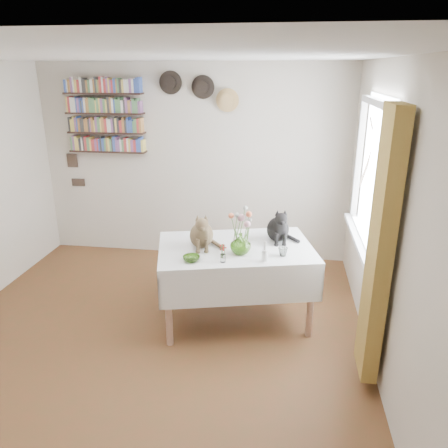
# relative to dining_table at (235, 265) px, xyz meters

# --- Properties ---
(room) EXTENTS (4.08, 4.58, 2.58)m
(room) POSITION_rel_dining_table_xyz_m (-0.74, -0.66, 0.66)
(room) COLOR brown
(room) RESTS_ON ground
(window) EXTENTS (0.12, 1.52, 1.32)m
(window) POSITION_rel_dining_table_xyz_m (1.22, 0.14, 0.80)
(window) COLOR white
(window) RESTS_ON room
(curtain) EXTENTS (0.12, 0.38, 2.10)m
(curtain) POSITION_rel_dining_table_xyz_m (1.16, -0.78, 0.56)
(curtain) COLOR brown
(curtain) RESTS_ON room
(dining_table) EXTENTS (1.66, 1.27, 0.79)m
(dining_table) POSITION_rel_dining_table_xyz_m (0.00, 0.00, 0.00)
(dining_table) COLOR white
(dining_table) RESTS_ON room
(tabby_cat) EXTENTS (0.31, 0.36, 0.37)m
(tabby_cat) POSITION_rel_dining_table_xyz_m (-0.33, -0.05, 0.38)
(tabby_cat) COLOR brown
(tabby_cat) RESTS_ON dining_table
(black_cat) EXTENTS (0.30, 0.35, 0.36)m
(black_cat) POSITION_rel_dining_table_xyz_m (0.39, 0.22, 0.38)
(black_cat) COLOR black
(black_cat) RESTS_ON dining_table
(flower_vase) EXTENTS (0.27, 0.27, 0.20)m
(flower_vase) POSITION_rel_dining_table_xyz_m (0.06, -0.16, 0.30)
(flower_vase) COLOR #75AA3F
(flower_vase) RESTS_ON dining_table
(green_bowl) EXTENTS (0.19, 0.19, 0.05)m
(green_bowl) POSITION_rel_dining_table_xyz_m (-0.35, -0.39, 0.22)
(green_bowl) COLOR #75AA3F
(green_bowl) RESTS_ON dining_table
(drinking_glass) EXTENTS (0.12, 0.12, 0.08)m
(drinking_glass) POSITION_rel_dining_table_xyz_m (0.45, -0.16, 0.23)
(drinking_glass) COLOR white
(drinking_glass) RESTS_ON dining_table
(candlestick) EXTENTS (0.05, 0.05, 0.19)m
(candlestick) POSITION_rel_dining_table_xyz_m (0.29, -0.30, 0.26)
(candlestick) COLOR white
(candlestick) RESTS_ON dining_table
(berry_jar) EXTENTS (0.05, 0.05, 0.19)m
(berry_jar) POSITION_rel_dining_table_xyz_m (-0.07, -0.37, 0.28)
(berry_jar) COLOR white
(berry_jar) RESTS_ON dining_table
(porcelain_figurine) EXTENTS (0.04, 0.04, 0.08)m
(porcelain_figurine) POSITION_rel_dining_table_xyz_m (0.47, 0.16, 0.23)
(porcelain_figurine) COLOR white
(porcelain_figurine) RESTS_ON dining_table
(flower_bouquet) EXTENTS (0.17, 0.13, 0.39)m
(flower_bouquet) POSITION_rel_dining_table_xyz_m (0.06, -0.15, 0.53)
(flower_bouquet) COLOR #4C7233
(flower_bouquet) RESTS_ON flower_vase
(bookshelf_unit) EXTENTS (1.00, 0.16, 0.91)m
(bookshelf_unit) POSITION_rel_dining_table_xyz_m (-1.84, 1.50, 1.25)
(bookshelf_unit) COLOR black
(bookshelf_unit) RESTS_ON room
(wall_hats) EXTENTS (0.98, 0.09, 0.48)m
(wall_hats) POSITION_rel_dining_table_xyz_m (-0.62, 1.53, 1.57)
(wall_hats) COLOR black
(wall_hats) RESTS_ON room
(wall_art_plaques) EXTENTS (0.21, 0.02, 0.44)m
(wall_art_plaques) POSITION_rel_dining_table_xyz_m (-2.37, 1.57, 0.53)
(wall_art_plaques) COLOR #38281E
(wall_art_plaques) RESTS_ON room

